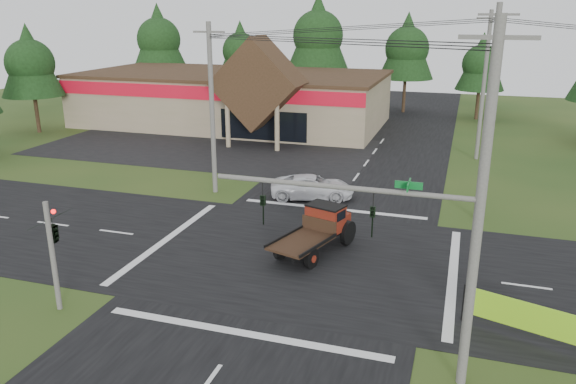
% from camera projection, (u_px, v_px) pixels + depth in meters
% --- Properties ---
extents(ground, '(120.00, 120.00, 0.00)m').
position_uv_depth(ground, '(299.00, 257.00, 26.49)').
color(ground, '#223F16').
rests_on(ground, ground).
extents(road_ns, '(12.00, 120.00, 0.02)m').
position_uv_depth(road_ns, '(299.00, 256.00, 26.49)').
color(road_ns, black).
rests_on(road_ns, ground).
extents(road_ew, '(120.00, 12.00, 0.02)m').
position_uv_depth(road_ew, '(299.00, 256.00, 26.49)').
color(road_ew, black).
rests_on(road_ew, ground).
extents(parking_apron, '(28.00, 14.00, 0.02)m').
position_uv_depth(parking_apron, '(205.00, 147.00, 47.77)').
color(parking_apron, black).
rests_on(parking_apron, ground).
extents(cvs_building, '(30.40, 18.20, 9.19)m').
position_uv_depth(cvs_building, '(234.00, 97.00, 57.00)').
color(cvs_building, gray).
rests_on(cvs_building, ground).
extents(traffic_signal_mast, '(8.12, 0.24, 7.00)m').
position_uv_depth(traffic_signal_mast, '(416.00, 245.00, 16.66)').
color(traffic_signal_mast, '#595651').
rests_on(traffic_signal_mast, ground).
extents(traffic_signal_corner, '(0.53, 2.48, 4.40)m').
position_uv_depth(traffic_signal_corner, '(51.00, 223.00, 20.94)').
color(traffic_signal_corner, '#595651').
rests_on(traffic_signal_corner, ground).
extents(utility_pole_nr, '(2.00, 0.30, 11.00)m').
position_uv_depth(utility_pole_nr, '(479.00, 212.00, 15.80)').
color(utility_pole_nr, '#595651').
rests_on(utility_pole_nr, ground).
extents(utility_pole_nw, '(2.00, 0.30, 10.50)m').
position_uv_depth(utility_pole_nw, '(212.00, 108.00, 34.41)').
color(utility_pole_nw, '#595651').
rests_on(utility_pole_nw, ground).
extents(utility_pole_ne, '(2.00, 0.30, 11.50)m').
position_uv_depth(utility_pole_ne, '(488.00, 114.00, 29.64)').
color(utility_pole_ne, '#595651').
rests_on(utility_pole_ne, ground).
extents(utility_pole_n, '(2.00, 0.30, 11.20)m').
position_uv_depth(utility_pole_n, '(484.00, 85.00, 42.39)').
color(utility_pole_n, '#595651').
rests_on(utility_pole_n, ground).
extents(tree_row_a, '(6.72, 6.72, 12.12)m').
position_uv_depth(tree_row_a, '(159.00, 37.00, 68.98)').
color(tree_row_a, '#332316').
rests_on(tree_row_a, ground).
extents(tree_row_b, '(5.60, 5.60, 10.10)m').
position_uv_depth(tree_row_b, '(240.00, 49.00, 68.32)').
color(tree_row_b, '#332316').
rests_on(tree_row_b, ground).
extents(tree_row_c, '(7.28, 7.28, 13.13)m').
position_uv_depth(tree_row_c, '(318.00, 33.00, 63.91)').
color(tree_row_c, '#332316').
rests_on(tree_row_c, ground).
extents(tree_row_d, '(6.16, 6.16, 11.11)m').
position_uv_depth(tree_row_d, '(407.00, 46.00, 62.34)').
color(tree_row_d, '#332316').
rests_on(tree_row_d, ground).
extents(tree_row_e, '(5.04, 5.04, 9.09)m').
position_uv_depth(tree_row_e, '(482.00, 62.00, 58.63)').
color(tree_row_e, '#332316').
rests_on(tree_row_e, ground).
extents(tree_side_w, '(5.60, 5.60, 10.10)m').
position_uv_depth(tree_side_w, '(30.00, 61.00, 51.82)').
color(tree_side_w, '#332316').
rests_on(tree_side_w, ground).
extents(antique_flatbed_truck, '(3.45, 5.56, 2.17)m').
position_uv_depth(antique_flatbed_truck, '(314.00, 231.00, 26.62)').
color(antique_flatbed_truck, '#631F0E').
rests_on(antique_flatbed_truck, ground).
extents(roadside_banner, '(4.25, 1.47, 1.51)m').
position_uv_depth(roadside_banner, '(525.00, 320.00, 19.59)').
color(roadside_banner, '#84CA1B').
rests_on(roadside_banner, ground).
extents(white_pickup, '(5.51, 3.51, 1.42)m').
position_uv_depth(white_pickup, '(312.00, 187.00, 34.65)').
color(white_pickup, silver).
rests_on(white_pickup, ground).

